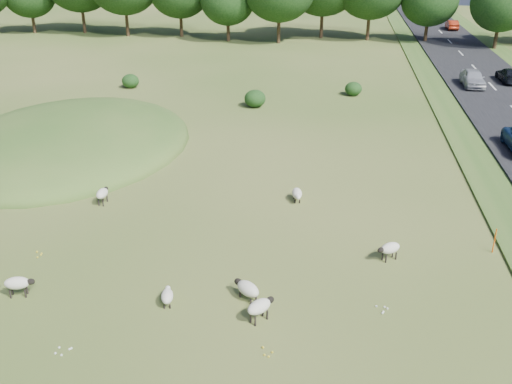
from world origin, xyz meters
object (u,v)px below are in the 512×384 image
sheep_6 (297,194)px  car_2 (434,9)px  sheep_1 (247,288)px  car_4 (509,75)px  sheep_0 (102,193)px  marker_post (494,241)px  sheep_3 (390,248)px  sheep_5 (18,283)px  sheep_2 (167,296)px  car_0 (473,78)px  car_3 (452,25)px  car_6 (415,13)px  sheep_4 (260,306)px

sheep_6 → car_2: car_2 is taller
sheep_1 → car_4: (19.10, 38.00, 0.40)m
sheep_0 → sheep_6: size_ratio=0.94×
marker_post → sheep_3: (-4.69, -1.34, -0.01)m
sheep_0 → sheep_5: (-0.01, -8.58, 0.01)m
marker_post → car_2: car_2 is taller
sheep_2 → sheep_3: size_ratio=0.95×
sheep_0 → car_0: car_0 is taller
sheep_6 → car_4: (17.87, 28.75, 0.45)m
sheep_0 → car_0: (24.25, 28.23, 0.43)m
sheep_2 → car_0: (18.31, 36.50, 0.63)m
car_0 → car_3: 34.91m
sheep_0 → sheep_6: 10.33m
car_6 → sheep_3: bearing=-96.8°
marker_post → sheep_2: marker_post is taller
sheep_4 → car_4: size_ratio=0.27×
sheep_3 → car_3: bearing=-136.8°
marker_post → sheep_3: size_ratio=1.04×
sheep_1 → car_2: 91.88m
sheep_4 → car_3: car_3 is taller
sheep_4 → car_4: 43.40m
sheep_0 → car_3: bearing=-23.2°
sheep_1 → sheep_4: 1.46m
car_3 → car_4: 32.42m
sheep_1 → car_4: size_ratio=0.29×
sheep_2 → car_0: size_ratio=0.24×
sheep_3 → car_0: size_ratio=0.26×
car_3 → car_4: bearing=90.0°
marker_post → car_3: size_ratio=0.30×
sheep_4 → sheep_2: bearing=122.4°
marker_post → sheep_0: size_ratio=1.03×
marker_post → sheep_1: size_ratio=0.94×
marker_post → car_6: bearing=86.4°
car_2 → car_3: size_ratio=1.09×
car_6 → sheep_2: bearing=-102.2°
car_0 → car_2: car_0 is taller
sheep_2 → car_4: (22.11, 38.78, 0.50)m
car_2 → car_4: size_ratio=1.00×
sheep_5 → sheep_6: 14.52m
sheep_1 → sheep_5: (-8.96, -1.10, 0.12)m
sheep_4 → car_4: bearing=15.1°
sheep_3 → car_0: bearing=-142.2°
sheep_4 → sheep_6: 10.55m
sheep_3 → car_0: car_0 is taller
sheep_1 → sheep_4: sheep_4 is taller
sheep_2 → sheep_4: (3.68, -0.51, 0.24)m
sheep_0 → sheep_3: 15.10m
sheep_6 → car_0: bearing=141.0°
car_0 → car_2: size_ratio=1.03×
sheep_2 → sheep_0: bearing=23.0°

